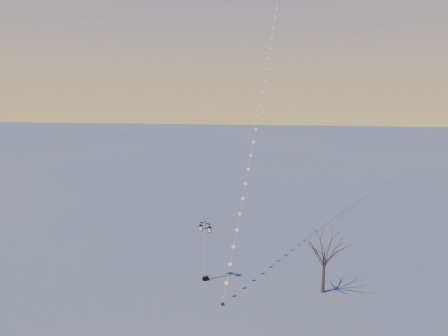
# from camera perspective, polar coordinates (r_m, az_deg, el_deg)

# --- Properties ---
(ground) EXTENTS (300.00, 300.00, 0.00)m
(ground) POSITION_cam_1_polar(r_m,az_deg,el_deg) (32.64, -2.49, -16.93)
(ground) COLOR #5C5F5D
(ground) RESTS_ON ground
(street_lamp) EXTENTS (1.17, 0.75, 4.88)m
(street_lamp) POSITION_cam_1_polar(r_m,az_deg,el_deg) (34.36, -2.50, -10.53)
(street_lamp) COLOR black
(street_lamp) RESTS_ON ground
(bare_tree) EXTENTS (2.61, 2.61, 4.33)m
(bare_tree) POSITION_cam_1_polar(r_m,az_deg,el_deg) (33.10, 13.20, -11.08)
(bare_tree) COLOR #3E2F26
(bare_tree) RESTS_ON ground
(kite_train) EXTENTS (4.85, 35.79, 36.80)m
(kite_train) POSITION_cam_1_polar(r_m,az_deg,el_deg) (45.41, 5.64, 14.61)
(kite_train) COLOR black
(kite_train) RESTS_ON ground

